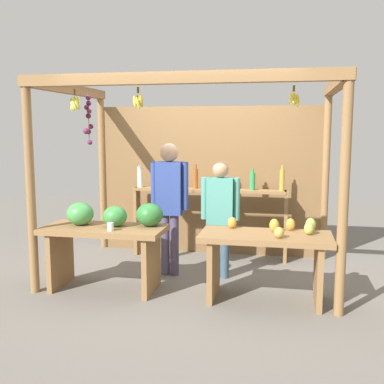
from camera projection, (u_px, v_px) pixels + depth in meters
The scene contains 7 objects.
ground_plane at pixel (195, 273), 5.90m from camera, with size 12.00×12.00×0.00m, color slate.
market_stall at pixel (202, 162), 6.19m from camera, with size 3.44×2.16×2.41m.
fruit_counter_left at pixel (109, 232), 5.27m from camera, with size 1.41×0.68×1.00m.
fruit_counter_right at pixel (267, 250), 4.91m from camera, with size 1.39×0.64×0.88m.
bottle_shelf_unit at pixel (209, 202), 6.53m from camera, with size 2.21×0.22×1.36m.
vendor_man at pixel (170, 197), 5.72m from camera, with size 0.48×0.23×1.67m.
vendor_woman at pixel (220, 210), 5.63m from camera, with size 0.48×0.20×1.45m.
Camera 1 is at (1.09, -5.60, 1.85)m, focal length 42.91 mm.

